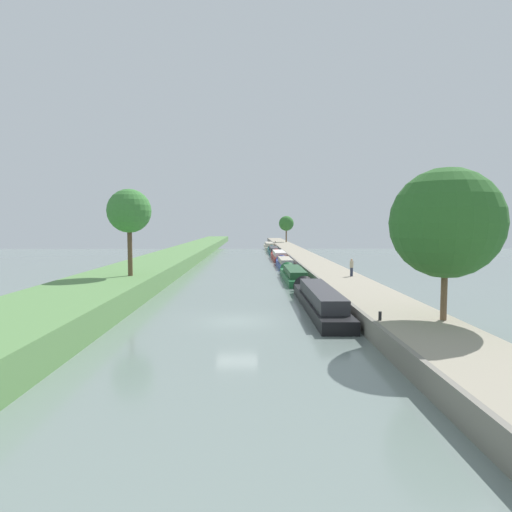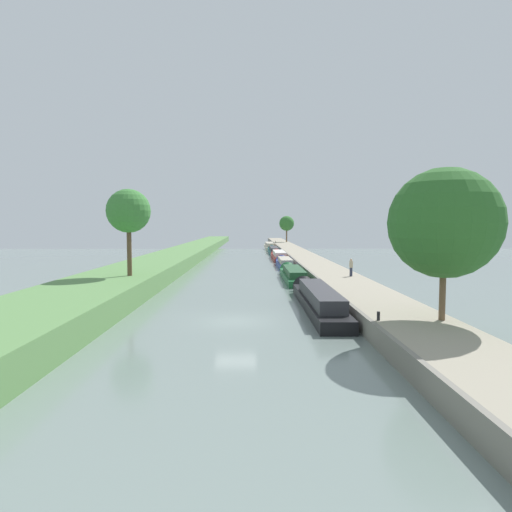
{
  "view_description": "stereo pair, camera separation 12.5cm",
  "coord_description": "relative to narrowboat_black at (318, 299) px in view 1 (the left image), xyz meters",
  "views": [
    {
      "loc": [
        0.83,
        -26.47,
        5.9
      ],
      "look_at": [
        1.68,
        41.47,
        1.0
      ],
      "focal_mm": 30.9,
      "sensor_mm": 36.0,
      "label": 1
    },
    {
      "loc": [
        0.95,
        -26.47,
        5.9
      ],
      "look_at": [
        1.68,
        41.47,
        1.0
      ],
      "focal_mm": 30.9,
      "sensor_mm": 36.0,
      "label": 2
    }
  ],
  "objects": [
    {
      "name": "narrowboat_teal",
      "position": [
        -0.02,
        60.16,
        -0.13
      ],
      "size": [
        1.89,
        16.96,
        1.86
      ],
      "color": "#195B60",
      "rests_on": "ground_plane"
    },
    {
      "name": "right_towpath",
      "position": [
        3.7,
        -4.22,
        -0.14
      ],
      "size": [
        4.41,
        260.0,
        1.04
      ],
      "color": "#9E937F",
      "rests_on": "ground_plane"
    },
    {
      "name": "tree_rightbank_midnear",
      "position": [
        5.08,
        90.23,
        5.47
      ],
      "size": [
        4.07,
        4.07,
        7.15
      ],
      "color": "brown",
      "rests_on": "right_towpath"
    },
    {
      "name": "ground_plane",
      "position": [
        -5.59,
        -4.22,
        -0.66
      ],
      "size": [
        160.0,
        160.0,
        0.0
      ],
      "primitive_type": "plane",
      "color": "slate"
    },
    {
      "name": "narrowboat_red",
      "position": [
        0.02,
        44.23,
        -0.09
      ],
      "size": [
        2.12,
        15.07,
        2.09
      ],
      "color": "maroon",
      "rests_on": "ground_plane"
    },
    {
      "name": "narrowboat_green",
      "position": [
        -0.19,
        16.27,
        -0.12
      ],
      "size": [
        2.05,
        13.67,
        1.99
      ],
      "color": "#1E6033",
      "rests_on": "ground_plane"
    },
    {
      "name": "mooring_bollard_near",
      "position": [
        1.8,
        -8.78,
        0.61
      ],
      "size": [
        0.16,
        0.16,
        0.45
      ],
      "color": "black",
      "rests_on": "right_towpath"
    },
    {
      "name": "narrowboat_cream",
      "position": [
        -0.22,
        77.61,
        -0.06
      ],
      "size": [
        2.14,
        17.15,
        2.2
      ],
      "color": "beige",
      "rests_on": "ground_plane"
    },
    {
      "name": "tree_leftbank_downstream",
      "position": [
        -14.74,
        5.75,
        6.3
      ],
      "size": [
        3.6,
        3.6,
        7.16
      ],
      "color": "brown",
      "rests_on": "left_grassy_bank"
    },
    {
      "name": "narrowboat_black",
      "position": [
        0.0,
        0.0,
        0.0
      ],
      "size": [
        2.03,
        15.97,
        2.2
      ],
      "color": "black",
      "rests_on": "ground_plane"
    },
    {
      "name": "stone_quay",
      "position": [
        1.37,
        -4.22,
        -0.12
      ],
      "size": [
        0.25,
        260.0,
        1.09
      ],
      "color": "gray",
      "rests_on": "ground_plane"
    },
    {
      "name": "left_grassy_bank",
      "position": [
        -16.16,
        -4.22,
        0.16
      ],
      "size": [
        6.97,
        260.0,
        1.64
      ],
      "color": "#5B894C",
      "rests_on": "ground_plane"
    },
    {
      "name": "mooring_bollard_far",
      "position": [
        1.8,
        85.49,
        0.61
      ],
      "size": [
        0.16,
        0.16,
        0.45
      ],
      "color": "black",
      "rests_on": "right_towpath"
    },
    {
      "name": "narrowboat_blue",
      "position": [
        -0.0,
        30.54,
        -0.15
      ],
      "size": [
        1.92,
        11.93,
        1.89
      ],
      "color": "#283D93",
      "rests_on": "ground_plane"
    },
    {
      "name": "person_walking",
      "position": [
        4.7,
        10.13,
        1.25
      ],
      "size": [
        0.34,
        0.34,
        1.66
      ],
      "color": "#282D42",
      "rests_on": "right_towpath"
    },
    {
      "name": "tree_rightbank_near",
      "position": [
        5.04,
        -8.73,
        5.3
      ],
      "size": [
        5.55,
        5.55,
        7.7
      ],
      "color": "brown",
      "rests_on": "right_towpath"
    }
  ]
}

